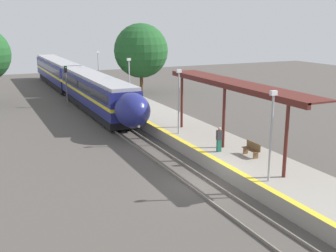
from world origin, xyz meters
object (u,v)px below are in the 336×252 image
(lamppost_farthest, at_px, (99,69))
(person_waiting, at_px, (219,139))
(platform_bench, at_px, (252,149))
(lamppost_near, at_px, (271,130))
(train, at_px, (76,81))
(lamppost_mid, at_px, (179,97))
(lamppost_far, at_px, (129,79))
(railway_signal, at_px, (66,82))

(lamppost_farthest, bearing_deg, person_waiting, -89.21)
(platform_bench, xyz_separation_m, lamppost_near, (-1.75, -3.92, 2.35))
(platform_bench, bearing_deg, train, 98.11)
(lamppost_near, height_order, lamppost_mid, same)
(train, relative_size, lamppost_far, 8.82)
(train, relative_size, lamppost_mid, 8.82)
(train, height_order, lamppost_near, lamppost_near)
(person_waiting, height_order, lamppost_farthest, lamppost_farthest)
(lamppost_far, bearing_deg, lamppost_farthest, 90.00)
(railway_signal, height_order, lamppost_farthest, lamppost_farthest)
(lamppost_far, bearing_deg, person_waiting, -88.68)
(lamppost_farthest, bearing_deg, lamppost_mid, -90.00)
(railway_signal, relative_size, lamppost_farthest, 0.92)
(train, height_order, lamppost_farthest, lamppost_farthest)
(lamppost_mid, distance_m, lamppost_farthest, 21.55)
(lamppost_mid, bearing_deg, lamppost_farthest, 90.00)
(railway_signal, bearing_deg, platform_bench, -75.96)
(platform_bench, xyz_separation_m, person_waiting, (-1.39, 1.67, 0.39))
(railway_signal, bearing_deg, person_waiting, -78.20)
(railway_signal, height_order, lamppost_near, lamppost_near)
(lamppost_mid, relative_size, lamppost_far, 1.00)
(person_waiting, relative_size, lamppost_mid, 0.34)
(person_waiting, height_order, lamppost_near, lamppost_near)
(platform_bench, bearing_deg, railway_signal, 104.04)
(lamppost_farthest, bearing_deg, lamppost_near, -90.00)
(railway_signal, relative_size, lamppost_mid, 0.92)
(platform_bench, bearing_deg, lamppost_far, 95.68)
(lamppost_farthest, bearing_deg, railway_signal, -144.82)
(railway_signal, bearing_deg, lamppost_near, -81.12)
(railway_signal, xyz_separation_m, lamppost_farthest, (4.55, 3.21, 0.95))
(lamppost_mid, xyz_separation_m, lamppost_far, (0.00, 10.77, 0.00))
(train, distance_m, platform_bench, 30.11)
(train, relative_size, railway_signal, 9.55)
(person_waiting, relative_size, railway_signal, 0.37)
(lamppost_mid, bearing_deg, train, 96.20)
(lamppost_farthest, bearing_deg, train, 150.69)
(lamppost_near, distance_m, lamppost_mid, 10.77)
(lamppost_near, bearing_deg, railway_signal, 98.88)
(train, relative_size, lamppost_farthest, 8.82)
(railway_signal, distance_m, lamppost_near, 29.49)
(platform_bench, relative_size, person_waiting, 0.86)
(person_waiting, distance_m, lamppost_mid, 5.55)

